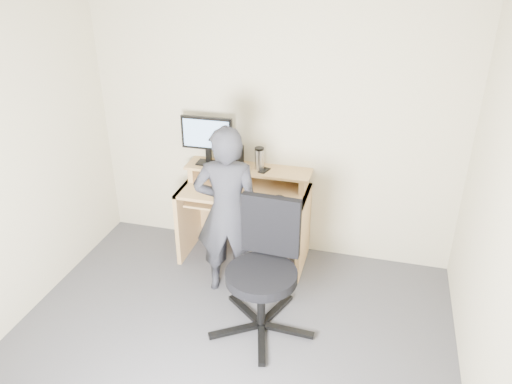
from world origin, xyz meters
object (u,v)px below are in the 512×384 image
at_px(desk, 246,205).
at_px(monitor, 207,136).
at_px(office_chair, 265,264).
at_px(person, 227,212).

height_order(desk, monitor, monitor).
xyz_separation_m(desk, office_chair, (0.42, -0.96, 0.04)).
height_order(desk, office_chair, office_chair).
relative_size(desk, person, 0.77).
bearing_deg(office_chair, monitor, 131.53).
xyz_separation_m(desk, monitor, (-0.40, 0.06, 0.65)).
relative_size(monitor, person, 0.32).
distance_m(desk, person, 0.62).
xyz_separation_m(monitor, office_chair, (0.82, -1.02, -0.61)).
distance_m(monitor, person, 0.86).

